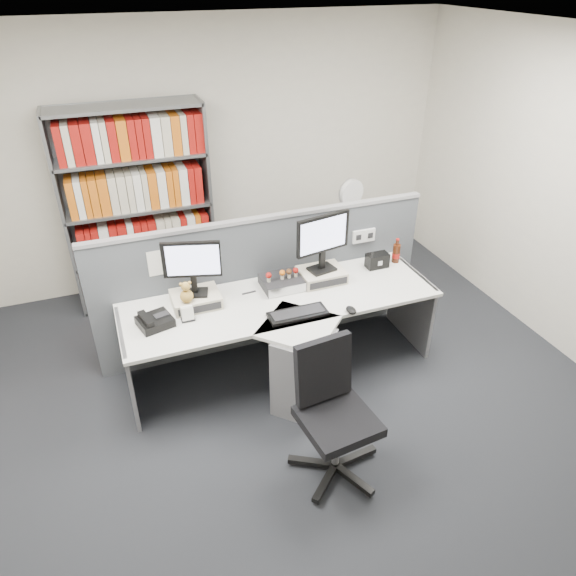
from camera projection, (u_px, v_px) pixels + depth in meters
name	position (u px, v px, depth m)	size (l,w,h in m)	color
ground	(318.00, 431.00, 4.09)	(5.50, 5.50, 0.00)	#292B30
room_shell	(327.00, 217.00, 3.15)	(5.04, 5.54, 2.72)	silver
partition	(265.00, 281.00, 4.75)	(3.00, 0.08, 1.27)	#50545A
desk	(290.00, 340.00, 4.32)	(2.60, 1.20, 0.72)	white
monitor_riser_left	(196.00, 299.00, 4.26)	(0.38, 0.31, 0.10)	beige
monitor_riser_right	(322.00, 275.00, 4.59)	(0.38, 0.31, 0.10)	beige
monitor_left	(192.00, 264.00, 4.10)	(0.44, 0.19, 0.46)	black
monitor_right	(323.00, 238.00, 4.41)	(0.49, 0.20, 0.51)	black
desktop_pc	(282.00, 283.00, 4.50)	(0.33, 0.30, 0.09)	black
figurines	(284.00, 273.00, 4.44)	(0.29, 0.05, 0.09)	beige
keyboard	(298.00, 314.00, 4.15)	(0.47, 0.18, 0.03)	black
mouse	(351.00, 310.00, 4.18)	(0.07, 0.12, 0.04)	black
desk_phone	(154.00, 321.00, 4.02)	(0.29, 0.28, 0.11)	black
desk_calendar	(187.00, 315.00, 4.08)	(0.10, 0.08, 0.12)	black
plush_toy	(186.00, 293.00, 4.10)	(0.10, 0.10, 0.18)	#B38B3B
speaker	(377.00, 260.00, 4.79)	(0.20, 0.11, 0.13)	black
cola_bottle	(396.00, 253.00, 4.86)	(0.07, 0.07, 0.23)	#3F190A
shelving_unit	(139.00, 211.00, 5.26)	(1.41, 0.40, 2.00)	slate
filing_cabinet	(347.00, 252.00, 5.86)	(0.45, 0.61, 0.70)	slate
desk_fan	(351.00, 196.00, 5.51)	(0.29, 0.17, 0.49)	white
office_chair	(332.00, 408.00, 3.56)	(0.64, 0.65, 0.98)	silver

